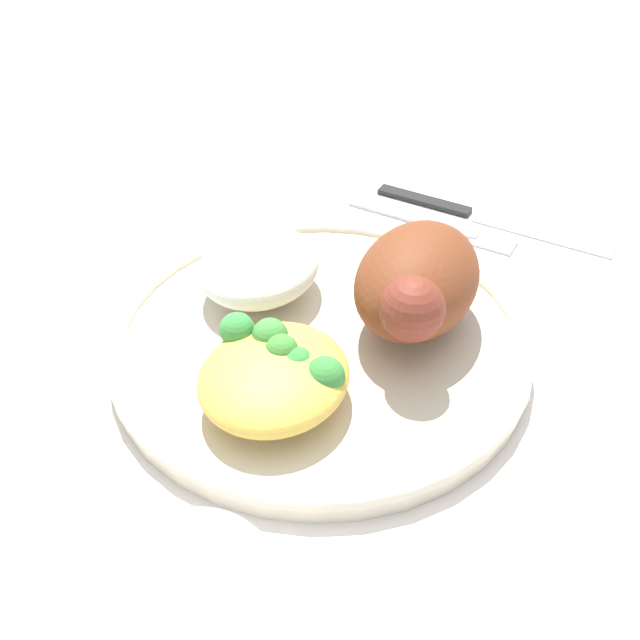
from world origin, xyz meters
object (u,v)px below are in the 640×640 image
object	(u,v)px
mac_cheese_with_broccoli	(275,372)
water_glass	(200,636)
fork	(439,226)
plate	(320,343)
knife	(474,213)
rice_pile	(259,266)
roasted_chicken	(417,283)

from	to	relation	value
mac_cheese_with_broccoli	water_glass	size ratio (longest dim) A/B	1.15
mac_cheese_with_broccoli	fork	distance (m)	0.24
plate	knife	bearing A→B (deg)	168.00
knife	mac_cheese_with_broccoli	bearing A→B (deg)	-9.47
knife	water_glass	xyz separation A→B (m)	(0.41, 0.00, 0.04)
rice_pile	mac_cheese_with_broccoli	xyz separation A→B (m)	(0.08, 0.06, -0.00)
plate	rice_pile	xyz separation A→B (m)	(-0.03, -0.06, 0.03)
mac_cheese_with_broccoli	fork	bearing A→B (deg)	174.24
water_glass	mac_cheese_with_broccoli	bearing A→B (deg)	-163.21
rice_pile	roasted_chicken	bearing A→B (deg)	94.28
roasted_chicken	mac_cheese_with_broccoli	bearing A→B (deg)	-28.42
mac_cheese_with_broccoli	knife	world-z (taller)	mac_cheese_with_broccoli
plate	roasted_chicken	bearing A→B (deg)	123.87
fork	knife	size ratio (longest dim) A/B	0.75
mac_cheese_with_broccoli	knife	bearing A→B (deg)	170.53
rice_pile	mac_cheese_with_broccoli	world-z (taller)	same
roasted_chicken	rice_pile	world-z (taller)	roasted_chicken
roasted_chicken	water_glass	bearing A→B (deg)	-1.02
rice_pile	fork	size ratio (longest dim) A/B	0.60
fork	plate	bearing A→B (deg)	-7.51
rice_pile	water_glass	size ratio (longest dim) A/B	1.09
water_glass	rice_pile	bearing A→B (deg)	-156.83
fork	mac_cheese_with_broccoli	bearing A→B (deg)	-5.76
roasted_chicken	rice_pile	size ratio (longest dim) A/B	1.31
knife	water_glass	bearing A→B (deg)	0.26
plate	mac_cheese_with_broccoli	size ratio (longest dim) A/B	2.88
mac_cheese_with_broccoli	roasted_chicken	bearing A→B (deg)	151.58
fork	knife	xyz separation A→B (m)	(-0.03, 0.02, 0.00)
plate	roasted_chicken	distance (m)	0.07
knife	rice_pile	bearing A→B (deg)	-29.08
rice_pile	fork	xyz separation A→B (m)	(-0.15, 0.08, -0.03)
roasted_chicken	fork	distance (m)	0.15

